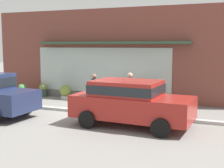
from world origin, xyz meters
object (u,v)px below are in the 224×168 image
object	(u,v)px
pedestrian_passerby	(130,89)
potted_plant_window_right	(161,97)
potted_plant_low_front	(65,92)
potted_plant_window_center	(118,95)
pedestrian_with_handbag	(94,89)
potted_plant_by_entrance	(22,90)
potted_plant_window_left	(43,90)
potted_plant_near_hydrant	(135,93)
parked_car_red	(130,100)
fire_hydrant	(109,100)

from	to	relation	value
pedestrian_passerby	potted_plant_window_right	bearing A→B (deg)	58.88
potted_plant_low_front	potted_plant_window_center	xyz separation A→B (m)	(3.00, -0.09, 0.04)
pedestrian_passerby	potted_plant_low_front	world-z (taller)	pedestrian_passerby
pedestrian_with_handbag	potted_plant_by_entrance	world-z (taller)	pedestrian_with_handbag
potted_plant_window_left	potted_plant_near_hydrant	xyz separation A→B (m)	(5.45, -0.29, 0.19)
potted_plant_by_entrance	potted_plant_window_center	bearing A→B (deg)	1.18
pedestrian_passerby	potted_plant_near_hydrant	world-z (taller)	pedestrian_passerby
pedestrian_passerby	parked_car_red	world-z (taller)	pedestrian_passerby
parked_car_red	potted_plant_near_hydrant	bearing A→B (deg)	108.34
parked_car_red	potted_plant_window_center	bearing A→B (deg)	119.88
parked_car_red	potted_plant_by_entrance	xyz separation A→B (m)	(-7.52, 3.67, -0.52)
potted_plant_window_left	potted_plant_window_right	bearing A→B (deg)	-3.86
potted_plant_window_left	potted_plant_near_hydrant	size ratio (longest dim) A/B	0.76
potted_plant_window_right	potted_plant_by_entrance	world-z (taller)	potted_plant_window_right
potted_plant_window_left	potted_plant_by_entrance	distance (m)	1.13
fire_hydrant	pedestrian_passerby	bearing A→B (deg)	-0.40
parked_car_red	potted_plant_by_entrance	size ratio (longest dim) A/B	5.99
potted_plant_low_front	potted_plant_window_left	xyz separation A→B (m)	(-1.59, 0.27, -0.02)
potted_plant_window_right	fire_hydrant	bearing A→B (deg)	-141.57
potted_plant_window_right	potted_plant_window_center	xyz separation A→B (m)	(-2.18, 0.11, -0.03)
fire_hydrant	pedestrian_passerby	xyz separation A→B (m)	(0.96, -0.01, 0.55)
parked_car_red	potted_plant_window_right	size ratio (longest dim) A/B	4.43
potted_plant_near_hydrant	potted_plant_window_center	size ratio (longest dim) A/B	1.20
potted_plant_window_right	potted_plant_by_entrance	bearing A→B (deg)	-179.93
potted_plant_window_right	potted_plant_low_front	bearing A→B (deg)	177.88
fire_hydrant	potted_plant_near_hydrant	distance (m)	1.84
parked_car_red	potted_plant_low_front	world-z (taller)	parked_car_red
pedestrian_passerby	potted_plant_window_right	size ratio (longest dim) A/B	1.75
fire_hydrant	potted_plant_window_right	world-z (taller)	potted_plant_window_right
potted_plant_low_front	potted_plant_window_right	size ratio (longest dim) A/B	0.79
parked_car_red	potted_plant_window_left	xyz separation A→B (m)	(-6.48, 4.14, -0.54)
pedestrian_with_handbag	pedestrian_passerby	size ratio (longest dim) A/B	0.93
pedestrian_passerby	potted_plant_by_entrance	world-z (taller)	pedestrian_passerby
pedestrian_passerby	potted_plant_window_center	size ratio (longest dim) A/B	2.10
pedestrian_passerby	potted_plant_window_center	world-z (taller)	pedestrian_passerby
fire_hydrant	pedestrian_passerby	size ratio (longest dim) A/B	0.52
potted_plant_near_hydrant	potted_plant_by_entrance	size ratio (longest dim) A/B	1.35
potted_plant_window_center	potted_plant_by_entrance	bearing A→B (deg)	-178.82
potted_plant_window_right	potted_plant_window_center	distance (m)	2.18
pedestrian_with_handbag	pedestrian_passerby	distance (m)	1.71
potted_plant_window_center	potted_plant_window_left	bearing A→B (deg)	175.63
potted_plant_by_entrance	parked_car_red	bearing A→B (deg)	-26.03
pedestrian_passerby	potted_plant_window_left	size ratio (longest dim) A/B	2.30
pedestrian_passerby	potted_plant_window_right	world-z (taller)	pedestrian_passerby
parked_car_red	potted_plant_window_right	world-z (taller)	parked_car_red
potted_plant_window_right	potted_plant_window_left	bearing A→B (deg)	176.14
potted_plant_near_hydrant	potted_plant_by_entrance	xyz separation A→B (m)	(-6.48, -0.18, -0.17)
pedestrian_passerby	potted_plant_near_hydrant	distance (m)	1.81
fire_hydrant	parked_car_red	bearing A→B (deg)	-51.87
potted_plant_window_center	potted_plant_by_entrance	world-z (taller)	potted_plant_window_center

